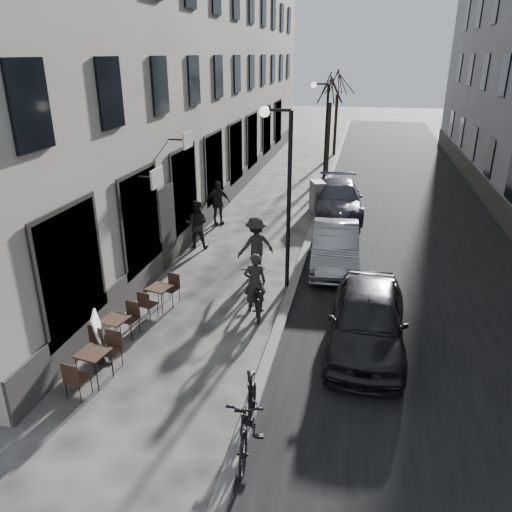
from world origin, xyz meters
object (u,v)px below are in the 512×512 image
at_px(bistro_set_b, 116,329).
at_px(bistro_set_c, 160,296).
at_px(streetlamp_far, 323,124).
at_px(sign_board, 102,340).
at_px(bicycle, 255,294).
at_px(pedestrian_near, 197,224).
at_px(moped, 248,416).
at_px(car_near, 368,319).
at_px(car_mid, 335,246).
at_px(tree_far, 338,82).
at_px(bistro_set_a, 94,364).
at_px(pedestrian_mid, 256,246).
at_px(tree_near, 331,88).
at_px(streetlamp_near, 283,180).
at_px(utility_cabinet, 317,197).
at_px(car_far, 338,199).
at_px(pedestrian_far, 218,203).

bearing_deg(bistro_set_b, bistro_set_c, 90.18).
bearing_deg(streetlamp_far, sign_board, -101.27).
distance_m(bistro_set_c, bicycle, 2.52).
bearing_deg(pedestrian_near, moped, 107.69).
xyz_separation_m(car_near, car_mid, (-1.05, 4.67, -0.06)).
height_order(tree_far, bistro_set_a, tree_far).
relative_size(pedestrian_mid, car_near, 0.42).
height_order(car_near, moped, car_near).
height_order(streetlamp_far, pedestrian_mid, streetlamp_far).
height_order(bistro_set_c, car_near, car_near).
height_order(car_near, car_mid, car_near).
bearing_deg(car_near, tree_near, 98.90).
bearing_deg(bistro_set_c, moped, -37.85).
bearing_deg(car_near, bistro_set_c, 174.37).
xyz_separation_m(tree_far, bicycle, (-0.49, -22.67, -4.16)).
distance_m(streetlamp_near, bistro_set_c, 4.54).
bearing_deg(bistro_set_b, moped, -23.09).
bearing_deg(tree_far, utility_cabinet, -89.14).
xyz_separation_m(tree_near, bistro_set_a, (-3.07, -20.39, -4.23)).
xyz_separation_m(bistro_set_c, moped, (3.41, -4.34, 0.22)).
xyz_separation_m(tree_far, bistro_set_c, (-2.96, -23.18, -4.25)).
height_order(tree_far, car_mid, tree_far).
relative_size(bistro_set_a, pedestrian_near, 0.87).
height_order(sign_board, car_near, car_near).
bearing_deg(bistro_set_c, bicycle, 25.84).
relative_size(bistro_set_b, moped, 0.68).
height_order(sign_board, car_far, car_far).
bearing_deg(streetlamp_far, tree_near, 88.62).
height_order(sign_board, bicycle, sign_board).
bearing_deg(moped, sign_board, 146.61).
relative_size(bistro_set_c, moped, 0.67).
bearing_deg(bicycle, bistro_set_a, 36.73).
relative_size(sign_board, pedestrian_mid, 0.60).
xyz_separation_m(bistro_set_c, pedestrian_far, (-0.54, 7.32, 0.46)).
distance_m(bicycle, car_mid, 3.97).
bearing_deg(moped, streetlamp_near, 88.83).
bearing_deg(car_near, pedestrian_mid, 134.71).
xyz_separation_m(streetlamp_far, moped, (0.52, -18.52, -2.53)).
height_order(bistro_set_b, car_mid, car_mid).
xyz_separation_m(streetlamp_far, bicycle, (-0.42, -13.67, -2.66)).
distance_m(pedestrian_far, moped, 12.31).
xyz_separation_m(bistro_set_b, pedestrian_mid, (2.31, 4.73, 0.49)).
relative_size(tree_far, car_near, 1.33).
height_order(streetlamp_far, bistro_set_a, streetlamp_far).
bearing_deg(pedestrian_near, bistro_set_b, 85.74).
xyz_separation_m(tree_far, moped, (0.45, -27.52, -4.03)).
height_order(utility_cabinet, pedestrian_mid, pedestrian_mid).
xyz_separation_m(pedestrian_far, car_near, (5.90, -7.97, -0.14)).
relative_size(tree_near, bistro_set_b, 4.00).
height_order(bistro_set_b, moped, moped).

